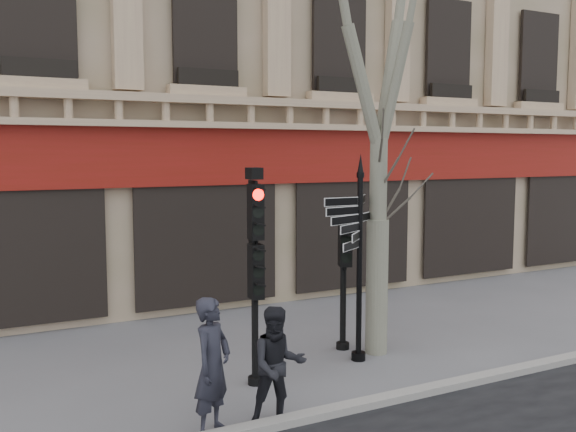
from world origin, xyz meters
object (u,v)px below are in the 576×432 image
Objects in this scene: fingerpost at (360,223)px; pedestrian_a at (212,366)px; traffic_signal_secondary at (343,255)px; traffic_signal_main at (255,249)px; pedestrian_b at (278,366)px.

fingerpost reaches higher than pedestrian_a.
pedestrian_a is at bearing -178.56° from fingerpost.
fingerpost is 0.97m from traffic_signal_secondary.
traffic_signal_main is 2.06m from pedestrian_b.
traffic_signal_secondary is 3.67m from pedestrian_b.
pedestrian_b is (-2.48, -1.72, -1.66)m from fingerpost.
fingerpost is 2.17m from traffic_signal_main.
traffic_signal_main is 2.45m from traffic_signal_secondary.
fingerpost is at bearing -13.79° from pedestrian_a.
traffic_signal_secondary is at bearing 28.74° from traffic_signal_main.
traffic_signal_secondary is at bearing 57.56° from fingerpost.
pedestrian_a reaches higher than pedestrian_b.
traffic_signal_secondary is 1.58× the size of pedestrian_b.
fingerpost is at bearing 12.69° from traffic_signal_main.
pedestrian_a is at bearing -175.47° from pedestrian_b.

